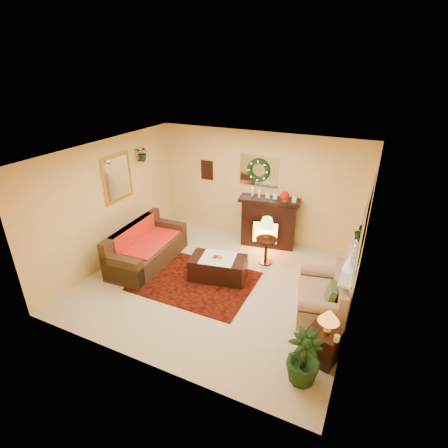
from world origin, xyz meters
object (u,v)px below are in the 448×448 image
at_px(fireplace, 268,224).
at_px(end_table_square, 323,344).
at_px(sofa, 147,245).
at_px(coffee_table, 218,269).
at_px(side_table_round, 266,250).
at_px(loveseat, 321,290).

height_order(fireplace, end_table_square, fireplace).
distance_m(sofa, coffee_table, 1.65).
bearing_deg(sofa, end_table_square, -19.41).
bearing_deg(side_table_round, fireplace, 105.90).
bearing_deg(end_table_square, fireplace, 121.87).
height_order(loveseat, end_table_square, loveseat).
xyz_separation_m(sofa, fireplace, (2.08, 1.87, 0.12)).
bearing_deg(end_table_square, coffee_table, 151.74).
relative_size(fireplace, loveseat, 0.94).
relative_size(sofa, fireplace, 1.62).
distance_m(sofa, loveseat, 3.69).
relative_size(end_table_square, coffee_table, 0.48).
relative_size(fireplace, coffee_table, 1.10).
bearing_deg(fireplace, side_table_round, -84.18).
distance_m(loveseat, coffee_table, 2.07).
bearing_deg(loveseat, side_table_round, 129.75).
distance_m(sofa, fireplace, 2.80).
bearing_deg(coffee_table, fireplace, 64.98).
xyz_separation_m(side_table_round, coffee_table, (-0.67, -0.96, -0.11)).
height_order(sofa, fireplace, fireplace).
distance_m(loveseat, end_table_square, 1.15).
xyz_separation_m(sofa, loveseat, (3.69, -0.03, -0.01)).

